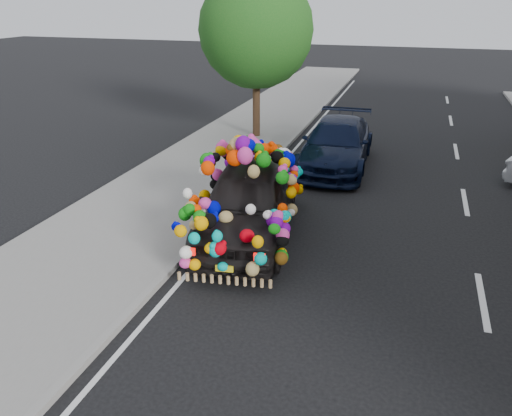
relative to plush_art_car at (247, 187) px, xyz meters
The scene contains 7 objects.
ground 2.25m from the plush_art_car, 42.74° to the right, with size 100.00×100.00×0.00m, color black.
sidewalk 3.37m from the plush_art_car, 155.89° to the right, with size 4.00×60.00×0.12m, color gray.
kerb 1.96m from the plush_art_car, 126.15° to the right, with size 0.15×60.00×0.13m, color gray.
lane_markings 5.30m from the plush_art_car, 14.53° to the right, with size 6.00×50.00×0.01m, color silver, non-canonical shape.
tree_near_sidewalk 9.00m from the plush_art_car, 106.29° to the left, with size 4.20×4.20×6.13m.
plush_art_car is the anchor object (origin of this frame).
navy_sedan 5.85m from the plush_art_car, 78.97° to the left, with size 2.08×5.12×1.49m, color black.
Camera 1 is at (1.98, -8.68, 5.19)m, focal length 35.00 mm.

